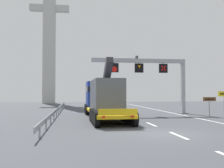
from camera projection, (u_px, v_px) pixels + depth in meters
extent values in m
plane|color=#424449|center=(165.00, 134.00, 15.25)|extent=(112.00, 112.00, 0.00)
cube|color=silver|center=(179.00, 136.00, 14.61)|extent=(0.20, 2.60, 0.01)
cube|color=silver|center=(151.00, 124.00, 19.84)|extent=(0.20, 2.60, 0.01)
cube|color=silver|center=(136.00, 118.00, 25.07)|extent=(0.20, 2.60, 0.01)
cube|color=silver|center=(125.00, 114.00, 30.30)|extent=(0.20, 2.60, 0.01)
cube|color=silver|center=(118.00, 111.00, 35.53)|extent=(0.20, 2.60, 0.01)
cube|color=silver|center=(112.00, 108.00, 40.76)|extent=(0.20, 2.60, 0.01)
cube|color=silver|center=(108.00, 107.00, 45.99)|extent=(0.20, 2.60, 0.01)
cube|color=silver|center=(105.00, 105.00, 51.23)|extent=(0.20, 2.60, 0.01)
cube|color=silver|center=(102.00, 104.00, 56.46)|extent=(0.20, 2.60, 0.01)
cube|color=silver|center=(183.00, 115.00, 27.98)|extent=(0.20, 63.00, 0.01)
cube|color=#9EA0A5|center=(183.00, 86.00, 30.54)|extent=(0.40, 0.40, 6.30)
cube|color=slate|center=(183.00, 113.00, 30.44)|extent=(0.90, 0.90, 0.08)
cube|color=#9EA0A5|center=(139.00, 61.00, 29.93)|extent=(10.85, 0.44, 0.44)
cube|color=#4C4C51|center=(137.00, 57.00, 29.90)|extent=(0.28, 0.40, 0.28)
cube|color=black|center=(163.00, 68.00, 30.29)|extent=(0.98, 0.24, 1.04)
cube|color=#9EA0A5|center=(163.00, 63.00, 30.31)|extent=(0.08, 0.08, 0.16)
cube|color=red|center=(164.00, 68.00, 30.16)|extent=(0.60, 0.02, 0.60)
cube|color=red|center=(164.00, 68.00, 30.16)|extent=(0.60, 0.02, 0.60)
cube|color=black|center=(139.00, 68.00, 29.90)|extent=(0.98, 0.24, 1.04)
cube|color=#9EA0A5|center=(139.00, 63.00, 29.92)|extent=(0.08, 0.08, 0.16)
cone|color=orange|center=(139.00, 67.00, 29.77)|extent=(0.35, 0.35, 0.36)
cube|color=black|center=(114.00, 68.00, 29.50)|extent=(0.98, 0.24, 1.04)
cube|color=#9EA0A5|center=(114.00, 63.00, 29.52)|extent=(0.08, 0.08, 0.16)
cone|color=red|center=(114.00, 69.00, 29.37)|extent=(0.63, 0.02, 0.63)
cube|color=yellow|center=(107.00, 112.00, 22.73)|extent=(3.05, 10.46, 0.24)
cube|color=yellow|center=(118.00, 112.00, 17.53)|extent=(2.66, 0.14, 0.44)
cylinder|color=black|center=(97.00, 120.00, 18.07)|extent=(0.35, 1.11, 1.10)
cylinder|color=black|center=(135.00, 119.00, 18.50)|extent=(0.35, 1.11, 1.10)
cylinder|color=black|center=(95.00, 118.00, 19.10)|extent=(0.35, 1.11, 1.10)
cylinder|color=black|center=(131.00, 118.00, 19.54)|extent=(0.35, 1.11, 1.10)
cylinder|color=black|center=(94.00, 117.00, 20.14)|extent=(0.35, 1.11, 1.10)
cylinder|color=black|center=(128.00, 116.00, 20.57)|extent=(0.35, 1.11, 1.10)
cylinder|color=black|center=(93.00, 116.00, 21.17)|extent=(0.35, 1.11, 1.10)
cylinder|color=black|center=(125.00, 115.00, 21.61)|extent=(0.35, 1.11, 1.10)
cylinder|color=black|center=(92.00, 115.00, 22.21)|extent=(0.35, 1.11, 1.10)
cylinder|color=black|center=(123.00, 114.00, 22.65)|extent=(0.35, 1.11, 1.10)
cube|color=#1E38AD|center=(98.00, 95.00, 29.78)|extent=(2.65, 3.26, 3.10)
cube|color=black|center=(98.00, 89.00, 29.80)|extent=(2.68, 3.28, 0.60)
cylinder|color=black|center=(86.00, 109.00, 30.39)|extent=(0.37, 1.11, 1.10)
cylinder|color=black|center=(108.00, 109.00, 30.80)|extent=(0.37, 1.11, 1.10)
cylinder|color=black|center=(87.00, 110.00, 28.41)|extent=(0.37, 1.11, 1.10)
cylinder|color=black|center=(111.00, 110.00, 28.83)|extent=(0.37, 1.11, 1.10)
cube|color=#565B66|center=(106.00, 95.00, 23.17)|extent=(2.52, 5.78, 2.70)
cube|color=#2D2D33|center=(108.00, 72.00, 22.40)|extent=(0.63, 2.96, 2.29)
cube|color=red|center=(104.00, 117.00, 17.33)|extent=(0.20, 0.06, 0.12)
cube|color=red|center=(133.00, 116.00, 17.64)|extent=(0.20, 0.06, 0.12)
cylinder|color=#9EA0A5|center=(224.00, 105.00, 24.21)|extent=(0.10, 0.10, 2.53)
cube|color=yellow|center=(224.00, 94.00, 24.19)|extent=(1.24, 0.06, 0.46)
cylinder|color=#9EA0A5|center=(209.00, 107.00, 26.35)|extent=(0.10, 0.10, 1.97)
cube|color=brown|center=(209.00, 99.00, 26.32)|extent=(1.36, 0.06, 0.41)
cube|color=black|center=(210.00, 99.00, 26.28)|extent=(0.98, 0.01, 0.12)
cube|color=#999EA3|center=(58.00, 109.00, 29.23)|extent=(0.04, 34.17, 0.32)
cube|color=#999EA3|center=(40.00, 132.00, 13.85)|extent=(0.10, 0.10, 0.60)
cube|color=#999EA3|center=(46.00, 125.00, 16.93)|extent=(0.10, 0.10, 0.60)
cube|color=#999EA3|center=(51.00, 120.00, 20.00)|extent=(0.10, 0.10, 0.60)
cube|color=#999EA3|center=(54.00, 117.00, 23.08)|extent=(0.10, 0.10, 0.60)
cube|color=#999EA3|center=(56.00, 114.00, 26.15)|extent=(0.10, 0.10, 0.60)
cube|color=#999EA3|center=(58.00, 112.00, 29.23)|extent=(0.10, 0.10, 0.60)
cube|color=#999EA3|center=(60.00, 110.00, 32.30)|extent=(0.10, 0.10, 0.60)
cube|color=#999EA3|center=(61.00, 108.00, 35.38)|extent=(0.10, 0.10, 0.60)
cube|color=#999EA3|center=(63.00, 107.00, 38.45)|extent=(0.10, 0.10, 0.60)
cube|color=#999EA3|center=(64.00, 106.00, 41.53)|extent=(0.10, 0.10, 0.60)
cube|color=#999EA3|center=(64.00, 105.00, 44.60)|extent=(0.10, 0.10, 0.60)
cube|color=#B7B7B2|center=(49.00, 27.00, 61.19)|extent=(2.80, 2.00, 35.69)
cube|color=#B7B7B2|center=(50.00, 8.00, 61.34)|extent=(9.00, 1.60, 1.40)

